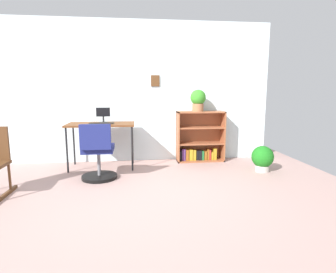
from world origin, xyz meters
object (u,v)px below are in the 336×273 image
at_px(office_chair, 98,156).
at_px(keyboard, 102,123).
at_px(bookshelf_low, 199,139).
at_px(potted_plant_on_shelf, 198,100).
at_px(potted_plant_floor, 262,158).
at_px(desk, 101,127).
at_px(monitor, 103,115).

bearing_deg(office_chair, keyboard, 90.65).
distance_m(bookshelf_low, potted_plant_on_shelf, 0.74).
xyz_separation_m(potted_plant_on_shelf, potted_plant_floor, (0.90, -0.78, -0.92)).
xyz_separation_m(office_chair, potted_plant_floor, (2.58, 0.13, -0.14)).
xyz_separation_m(desk, potted_plant_on_shelf, (1.70, 0.22, 0.44)).
height_order(desk, office_chair, office_chair).
height_order(desk, bookshelf_low, bookshelf_low).
bearing_deg(office_chair, monitor, 89.51).
distance_m(office_chair, potted_plant_floor, 2.58).
relative_size(desk, keyboard, 2.78).
bearing_deg(desk, monitor, 71.97).
relative_size(monitor, bookshelf_low, 0.28).
distance_m(desk, potted_plant_on_shelf, 1.77).
xyz_separation_m(keyboard, office_chair, (0.01, -0.62, -0.41)).
distance_m(desk, potted_plant_floor, 2.70).
bearing_deg(potted_plant_on_shelf, bookshelf_low, 48.30).
height_order(desk, monitor, monitor).
bearing_deg(bookshelf_low, desk, -170.93).
distance_m(desk, monitor, 0.22).
bearing_deg(keyboard, bookshelf_low, 11.26).
height_order(desk, potted_plant_floor, desk).
bearing_deg(desk, potted_plant_floor, -12.04).
bearing_deg(bookshelf_low, office_chair, -150.86).
xyz_separation_m(keyboard, potted_plant_floor, (2.58, -0.49, -0.54)).
bearing_deg(monitor, desk, -108.03).
height_order(desk, potted_plant_on_shelf, potted_plant_on_shelf).
xyz_separation_m(desk, office_chair, (0.02, -0.68, -0.34)).
bearing_deg(potted_plant_on_shelf, keyboard, -170.29).
relative_size(monitor, keyboard, 0.65).
relative_size(desk, monitor, 4.28).
bearing_deg(keyboard, potted_plant_floor, -10.72).
xyz_separation_m(office_chair, potted_plant_on_shelf, (1.68, 0.91, 0.78)).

